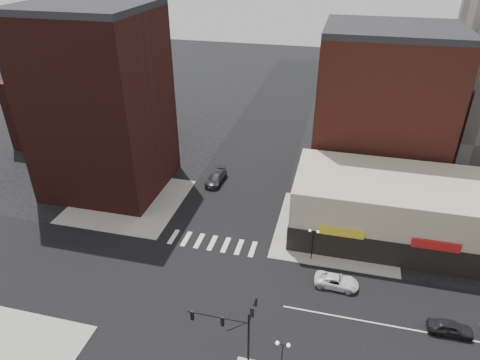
% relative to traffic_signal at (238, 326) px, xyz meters
% --- Properties ---
extents(ground, '(240.00, 240.00, 0.00)m').
position_rel_traffic_signal_xyz_m(ground, '(-7.24, 7.83, -4.96)').
color(ground, black).
rests_on(ground, ground).
extents(road_ew, '(200.00, 14.00, 0.02)m').
position_rel_traffic_signal_xyz_m(road_ew, '(-7.24, 7.83, -4.95)').
color(road_ew, black).
rests_on(road_ew, ground).
extents(road_ns, '(14.00, 200.00, 0.02)m').
position_rel_traffic_signal_xyz_m(road_ns, '(-7.24, 7.83, -4.95)').
color(road_ns, black).
rests_on(road_ns, ground).
extents(sidewalk_nw, '(15.00, 15.00, 0.12)m').
position_rel_traffic_signal_xyz_m(sidewalk_nw, '(-21.74, 22.33, -4.90)').
color(sidewalk_nw, gray).
rests_on(sidewalk_nw, ground).
extents(sidewalk_ne, '(15.00, 15.00, 0.12)m').
position_rel_traffic_signal_xyz_m(sidewalk_ne, '(7.26, 22.33, -4.90)').
color(sidewalk_ne, gray).
rests_on(sidewalk_ne, ground).
extents(building_nw, '(16.00, 15.00, 25.00)m').
position_rel_traffic_signal_xyz_m(building_nw, '(-26.24, 26.33, 7.54)').
color(building_nw, '#351311').
rests_on(building_nw, ground).
extents(building_nw_low, '(20.00, 18.00, 12.00)m').
position_rel_traffic_signal_xyz_m(building_nw_low, '(-39.24, 41.83, 1.04)').
color(building_nw_low, '#351311').
rests_on(building_nw_low, ground).
extents(building_ne_midrise, '(18.00, 15.00, 22.00)m').
position_rel_traffic_signal_xyz_m(building_ne_midrise, '(11.76, 37.33, 6.04)').
color(building_ne_midrise, maroon).
rests_on(building_ne_midrise, ground).
extents(building_ne_row, '(24.20, 12.20, 8.00)m').
position_rel_traffic_signal_xyz_m(building_ne_row, '(13.76, 22.83, -1.66)').
color(building_ne_row, '#B3A88E').
rests_on(building_ne_row, ground).
extents(traffic_signal, '(5.59, 3.09, 7.77)m').
position_rel_traffic_signal_xyz_m(traffic_signal, '(0.00, 0.00, 0.00)').
color(traffic_signal, black).
rests_on(traffic_signal, ground).
extents(street_lamp_se_a, '(1.22, 0.32, 4.16)m').
position_rel_traffic_signal_xyz_m(street_lamp_se_a, '(3.76, -0.17, -1.67)').
color(street_lamp_se_a, black).
rests_on(street_lamp_se_a, sidewalk_se).
extents(street_lamp_ne, '(1.22, 0.32, 4.16)m').
position_rel_traffic_signal_xyz_m(street_lamp_ne, '(4.76, 15.83, -1.67)').
color(street_lamp_ne, black).
rests_on(street_lamp_ne, sidewalk_ne).
extents(white_suv, '(4.74, 2.29, 1.30)m').
position_rel_traffic_signal_xyz_m(white_suv, '(7.82, 12.14, -4.31)').
color(white_suv, white).
rests_on(white_suv, ground).
extents(dark_sedan_east, '(4.13, 1.70, 1.40)m').
position_rel_traffic_signal_xyz_m(dark_sedan_east, '(18.56, 8.29, -4.26)').
color(dark_sedan_east, black).
rests_on(dark_sedan_east, ground).
extents(dark_sedan_north, '(2.48, 5.52, 1.57)m').
position_rel_traffic_signal_xyz_m(dark_sedan_north, '(-11.15, 30.42, -4.18)').
color(dark_sedan_north, black).
rests_on(dark_sedan_north, ground).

